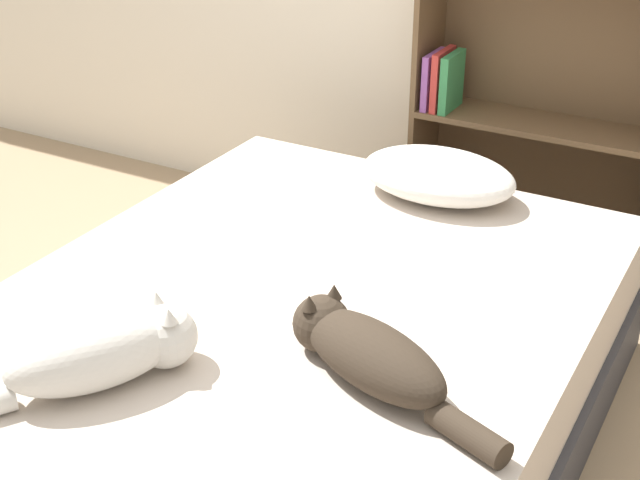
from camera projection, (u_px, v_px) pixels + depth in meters
The scene contains 6 objects.
ground_plane at pixel (295, 439), 2.42m from camera, with size 8.00×8.00×0.00m, color #997F60.
bed at pixel (294, 373), 2.32m from camera, with size 1.43×1.86×0.45m.
pillow at pixel (438, 175), 2.72m from camera, with size 0.48×0.32×0.14m.
cat_light at pixel (104, 351), 1.87m from camera, with size 0.37×0.50×0.16m.
cat_dark at pixel (367, 353), 1.89m from camera, with size 0.57×0.29×0.15m.
bookshelf at pixel (543, 118), 3.02m from camera, with size 0.87×0.26×1.13m.
Camera 1 is at (0.99, -1.62, 1.60)m, focal length 50.00 mm.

